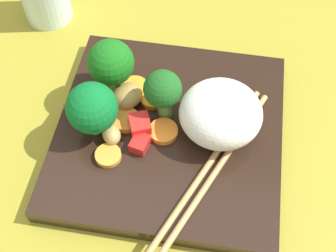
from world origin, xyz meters
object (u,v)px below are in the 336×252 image
square_plate (169,133)px  broccoli_floret_2 (92,108)px  carrot_slice_2 (108,155)px  rice_mound (221,114)px  chopstick_pair (211,169)px

square_plate → broccoli_floret_2: 9.14cm
square_plate → carrot_slice_2: bearing=-51.0°
rice_mound → broccoli_floret_2: size_ratio=1.26×
carrot_slice_2 → chopstick_pair: (-0.06, 10.57, 0.02)cm
carrot_slice_2 → square_plate: bearing=129.0°
rice_mound → chopstick_pair: 5.69cm
carrot_slice_2 → chopstick_pair: same height
carrot_slice_2 → chopstick_pair: size_ratio=0.13×
rice_mound → chopstick_pair: size_ratio=0.40×
rice_mound → chopstick_pair: rice_mound is taller
broccoli_floret_2 → carrot_slice_2: broccoli_floret_2 is taller
square_plate → rice_mound: (-0.54, 5.16, 3.99)cm
square_plate → broccoli_floret_2: broccoli_floret_2 is taller
broccoli_floret_2 → carrot_slice_2: size_ratio=2.52×
carrot_slice_2 → rice_mound: bearing=115.3°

